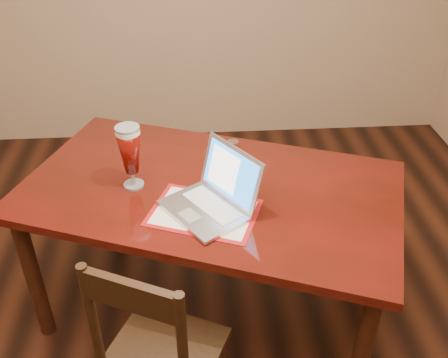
{
  "coord_description": "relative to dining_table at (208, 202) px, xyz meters",
  "views": [
    {
      "loc": [
        0.04,
        -1.47,
        2.16
      ],
      "look_at": [
        0.19,
        0.49,
        0.84
      ],
      "focal_mm": 40.0,
      "sensor_mm": 36.0,
      "label": 1
    }
  ],
  "objects": [
    {
      "name": "room_shell",
      "position": [
        -0.11,
        -0.45,
        1.03
      ],
      "size": [
        4.51,
        5.01,
        2.71
      ],
      "color": "tan",
      "rests_on": "ground"
    },
    {
      "name": "dining_table",
      "position": [
        0.0,
        0.0,
        0.0
      ],
      "size": [
        1.99,
        1.55,
        1.13
      ],
      "rotation": [
        0.0,
        0.0,
        -0.37
      ],
      "color": "#510E0A",
      "rests_on": "ground"
    },
    {
      "name": "dining_chair",
      "position": [
        -0.23,
        -0.66,
        -0.25
      ],
      "size": [
        0.57,
        0.56,
        1.02
      ],
      "rotation": [
        0.0,
        0.0,
        -0.44
      ],
      "color": "black",
      "rests_on": "ground"
    }
  ]
}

